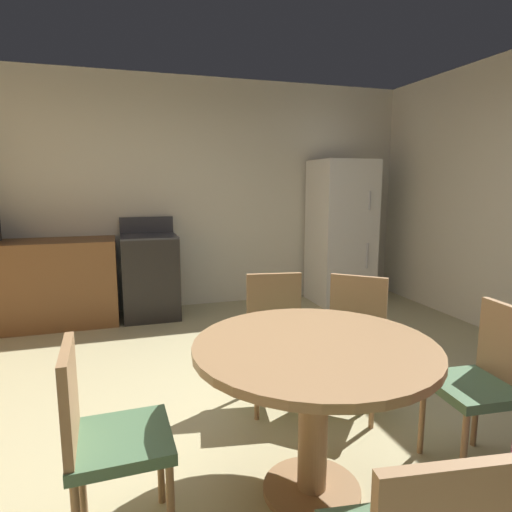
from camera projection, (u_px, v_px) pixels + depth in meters
ground_plane at (263, 433)px, 2.63m from camera, size 14.00×14.00×0.00m
wall_back at (185, 194)px, 5.22m from camera, size 5.85×0.12×2.70m
kitchen_counter at (25, 285)px, 4.49m from camera, size 1.81×0.60×0.90m
oven_range at (150, 276)px, 4.86m from camera, size 0.60×0.60×1.10m
refrigerator at (341, 232)px, 5.42m from camera, size 0.68×0.68×1.76m
dining_table at (314, 377)px, 2.03m from camera, size 1.12×1.12×0.76m
chair_west at (103, 432)px, 1.74m from camera, size 0.41×0.41×0.87m
chair_north at (277, 330)px, 2.95m from camera, size 0.46×0.46×0.87m
chair_northeast at (354, 334)px, 2.88m from camera, size 0.56×0.56×0.87m
chair_east at (486, 377)px, 2.24m from camera, size 0.43×0.43×0.87m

